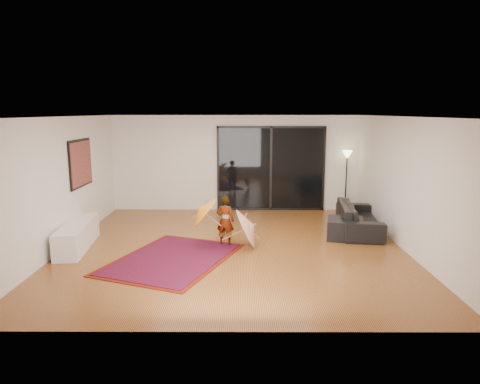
{
  "coord_description": "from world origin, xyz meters",
  "views": [
    {
      "loc": [
        0.17,
        -8.59,
        2.8
      ],
      "look_at": [
        0.13,
        0.42,
        1.1
      ],
      "focal_mm": 32.0,
      "sensor_mm": 36.0,
      "label": 1
    }
  ],
  "objects_px": {
    "media_console": "(77,236)",
    "sofa": "(359,218)",
    "ottoman": "(345,229)",
    "child": "(225,221)"
  },
  "relations": [
    {
      "from": "media_console",
      "to": "sofa",
      "type": "bearing_deg",
      "value": 5.83
    },
    {
      "from": "child",
      "to": "media_console",
      "type": "bearing_deg",
      "value": 20.79
    },
    {
      "from": "media_console",
      "to": "sofa",
      "type": "distance_m",
      "value": 6.34
    },
    {
      "from": "sofa",
      "to": "child",
      "type": "height_order",
      "value": "child"
    },
    {
      "from": "sofa",
      "to": "child",
      "type": "xyz_separation_m",
      "value": [
        -3.13,
        -1.09,
        0.21
      ]
    },
    {
      "from": "ottoman",
      "to": "child",
      "type": "relative_size",
      "value": 0.73
    },
    {
      "from": "media_console",
      "to": "sofa",
      "type": "relative_size",
      "value": 0.85
    },
    {
      "from": "media_console",
      "to": "child",
      "type": "height_order",
      "value": "child"
    },
    {
      "from": "sofa",
      "to": "ottoman",
      "type": "bearing_deg",
      "value": 150.15
    },
    {
      "from": "child",
      "to": "ottoman",
      "type": "bearing_deg",
      "value": -153.0
    }
  ]
}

